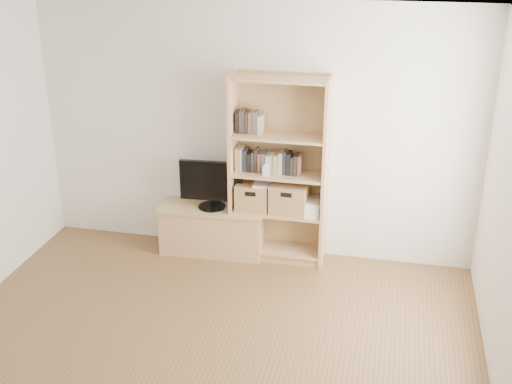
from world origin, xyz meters
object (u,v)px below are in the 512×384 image
(bookshelf, at_px, (278,171))
(basket_left, at_px, (253,196))
(television, at_px, (211,185))
(laptop, at_px, (270,184))
(baby_monitor, at_px, (266,171))
(basket_right, at_px, (289,198))
(tv_stand, at_px, (213,230))

(bookshelf, xyz_separation_m, basket_left, (-0.26, -0.00, -0.29))
(television, distance_m, laptop, 0.61)
(baby_monitor, xyz_separation_m, basket_left, (-0.15, 0.10, -0.32))
(bookshelf, xyz_separation_m, laptop, (-0.09, -0.01, -0.14))
(baby_monitor, xyz_separation_m, basket_right, (0.22, 0.10, -0.31))
(tv_stand, height_order, basket_right, basket_right)
(basket_right, relative_size, laptop, 1.15)
(bookshelf, height_order, basket_right, bookshelf)
(television, height_order, laptop, television)
(tv_stand, relative_size, basket_right, 2.88)
(television, distance_m, baby_monitor, 0.63)
(tv_stand, bearing_deg, television, 0.00)
(television, height_order, basket_left, television)
(tv_stand, bearing_deg, baby_monitor, -10.18)
(tv_stand, bearing_deg, basket_left, 0.57)
(baby_monitor, relative_size, laptop, 0.33)
(tv_stand, xyz_separation_m, bookshelf, (0.69, 0.03, 0.72))
(basket_left, bearing_deg, bookshelf, 0.74)
(tv_stand, xyz_separation_m, baby_monitor, (0.58, -0.08, 0.75))
(basket_left, relative_size, laptop, 1.03)
(basket_right, bearing_deg, bookshelf, -179.77)
(bookshelf, relative_size, basket_left, 5.77)
(bookshelf, bearing_deg, basket_right, -2.60)
(bookshelf, bearing_deg, basket_left, -178.81)
(bookshelf, relative_size, television, 2.96)
(bookshelf, bearing_deg, baby_monitor, -135.00)
(bookshelf, xyz_separation_m, baby_monitor, (-0.11, -0.11, 0.03))
(bookshelf, xyz_separation_m, television, (-0.69, -0.03, -0.20))
(baby_monitor, distance_m, laptop, 0.20)
(television, distance_m, basket_left, 0.45)
(basket_right, bearing_deg, laptop, -174.78)
(bookshelf, relative_size, laptop, 5.97)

